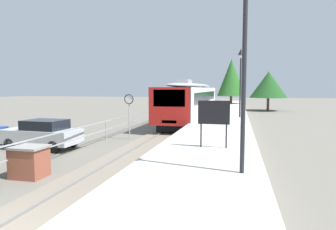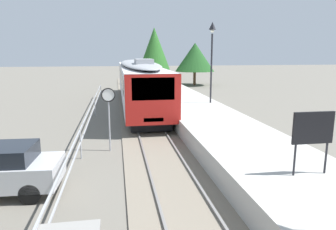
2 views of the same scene
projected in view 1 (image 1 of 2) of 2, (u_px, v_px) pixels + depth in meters
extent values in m
plane|color=#6B665B|center=(156.00, 123.00, 27.57)|extent=(160.00, 160.00, 0.00)
cube|color=slate|center=(188.00, 123.00, 26.88)|extent=(3.20, 60.00, 0.06)
cube|color=slate|center=(180.00, 122.00, 27.04)|extent=(0.08, 60.00, 0.08)
cube|color=slate|center=(196.00, 123.00, 26.71)|extent=(0.08, 60.00, 0.08)
cube|color=silver|center=(193.00, 100.00, 29.53)|extent=(2.80, 20.73, 2.55)
cube|color=red|center=(169.00, 107.00, 19.58)|extent=(2.80, 0.24, 2.55)
cube|color=black|center=(169.00, 98.00, 19.46)|extent=(2.13, 0.08, 1.12)
cube|color=black|center=(193.00, 96.00, 29.50)|extent=(2.82, 17.41, 0.92)
ellipsoid|color=#9EA0A5|center=(193.00, 86.00, 29.40)|extent=(2.69, 19.90, 0.44)
cube|color=#9EA0A5|center=(183.00, 82.00, 24.35)|extent=(1.10, 2.20, 0.36)
cube|color=#EAE5C6|center=(169.00, 122.00, 19.60)|extent=(1.00, 0.10, 0.20)
cube|color=black|center=(176.00, 126.00, 21.95)|extent=(2.24, 3.20, 0.55)
cube|color=black|center=(202.00, 110.00, 37.39)|extent=(2.24, 3.20, 0.55)
cube|color=#B7B5AD|center=(224.00, 119.00, 26.10)|extent=(3.90, 60.00, 0.90)
cylinder|color=#232328|center=(244.00, 87.00, 7.78)|extent=(0.12, 0.12, 4.60)
cylinder|color=#232328|center=(240.00, 88.00, 23.33)|extent=(0.12, 0.12, 4.60)
pyramid|color=#232328|center=(241.00, 52.00, 23.08)|extent=(0.34, 0.34, 0.50)
sphere|color=silver|center=(241.00, 56.00, 23.11)|extent=(0.24, 0.24, 0.24)
cylinder|color=#232328|center=(201.00, 135.00, 11.48)|extent=(0.06, 0.06, 0.90)
cylinder|color=#232328|center=(226.00, 136.00, 11.26)|extent=(0.06, 0.06, 0.90)
cube|color=black|center=(214.00, 112.00, 11.29)|extent=(1.20, 0.08, 0.90)
cylinder|color=#9EA0A5|center=(129.00, 122.00, 18.44)|extent=(0.07, 0.07, 2.20)
cylinder|color=white|center=(129.00, 99.00, 18.30)|extent=(0.60, 0.03, 0.60)
torus|color=black|center=(129.00, 99.00, 18.28)|extent=(0.61, 0.05, 0.61)
cube|color=brown|center=(29.00, 163.00, 10.55)|extent=(1.10, 0.90, 1.05)
cube|color=gray|center=(29.00, 147.00, 10.50)|extent=(1.21, 0.99, 0.08)
cube|color=#9EA0A5|center=(106.00, 121.00, 17.84)|extent=(0.05, 36.00, 0.05)
cube|color=#9EA0A5|center=(106.00, 130.00, 17.89)|extent=(0.05, 36.00, 0.05)
cylinder|color=#9EA0A5|center=(106.00, 131.00, 17.89)|extent=(0.06, 0.06, 1.25)
cylinder|color=#9EA0A5|center=(150.00, 117.00, 26.62)|extent=(0.06, 0.06, 1.25)
cylinder|color=#9EA0A5|center=(172.00, 110.00, 35.34)|extent=(0.06, 0.06, 1.25)
cube|color=#B7BABF|center=(42.00, 136.00, 15.59)|extent=(4.09, 1.97, 0.72)
cube|color=black|center=(45.00, 125.00, 15.47)|extent=(2.08, 1.65, 0.50)
cylinder|color=black|center=(10.00, 144.00, 15.25)|extent=(0.63, 0.23, 0.62)
cylinder|color=black|center=(32.00, 139.00, 16.74)|extent=(0.63, 0.23, 0.62)
cylinder|color=black|center=(54.00, 147.00, 14.51)|extent=(0.63, 0.23, 0.62)
cylinder|color=black|center=(72.00, 142.00, 16.00)|extent=(0.63, 0.23, 0.62)
cylinder|color=brown|center=(231.00, 103.00, 44.72)|extent=(0.36, 0.36, 2.06)
cone|color=#286023|center=(231.00, 77.00, 44.39)|extent=(4.15, 4.15, 5.49)
cylinder|color=brown|center=(268.00, 104.00, 42.06)|extent=(0.36, 0.36, 1.85)
cone|color=#1E4C1E|center=(269.00, 85.00, 41.82)|extent=(5.14, 5.14, 3.70)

